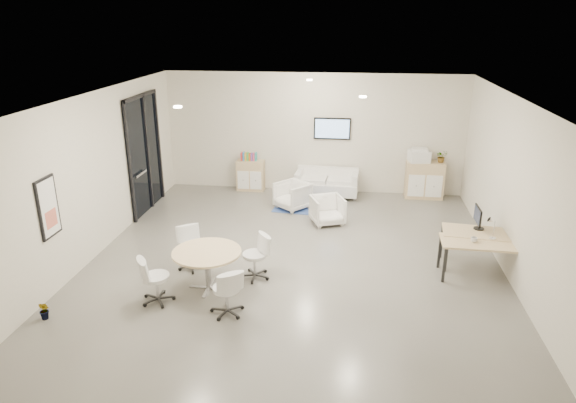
# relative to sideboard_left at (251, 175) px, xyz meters

# --- Properties ---
(room_shell) EXTENTS (9.60, 10.60, 4.80)m
(room_shell) POSITION_rel_sideboard_left_xyz_m (1.71, -4.28, 1.18)
(room_shell) COLOR #605E57
(room_shell) RESTS_ON ground
(glass_door) EXTENTS (0.09, 1.90, 2.85)m
(glass_door) POSITION_rel_sideboard_left_xyz_m (-2.25, -1.77, 1.08)
(glass_door) COLOR black
(glass_door) RESTS_ON room_shell
(artwork) EXTENTS (0.05, 0.54, 1.04)m
(artwork) POSITION_rel_sideboard_left_xyz_m (-2.27, -5.88, 1.13)
(artwork) COLOR black
(artwork) RESTS_ON room_shell
(wall_tv) EXTENTS (0.98, 0.06, 0.58)m
(wall_tv) POSITION_rel_sideboard_left_xyz_m (2.21, 0.18, 1.33)
(wall_tv) COLOR black
(wall_tv) RESTS_ON room_shell
(ceiling_spots) EXTENTS (3.14, 4.14, 0.03)m
(ceiling_spots) POSITION_rel_sideboard_left_xyz_m (1.51, -3.45, 2.76)
(ceiling_spots) COLOR #FFEAC6
(ceiling_spots) RESTS_ON room_shell
(sideboard_left) EXTENTS (0.75, 0.39, 0.84)m
(sideboard_left) POSITION_rel_sideboard_left_xyz_m (0.00, 0.00, 0.00)
(sideboard_left) COLOR tan
(sideboard_left) RESTS_ON room_shell
(sideboard_right) EXTENTS (0.98, 0.47, 0.98)m
(sideboard_right) POSITION_rel_sideboard_left_xyz_m (4.69, -0.04, 0.07)
(sideboard_right) COLOR tan
(sideboard_right) RESTS_ON room_shell
(books) EXTENTS (0.44, 0.14, 0.22)m
(books) POSITION_rel_sideboard_left_xyz_m (-0.04, 0.00, 0.53)
(books) COLOR red
(books) RESTS_ON sideboard_left
(printer) EXTENTS (0.58, 0.51, 0.37)m
(printer) POSITION_rel_sideboard_left_xyz_m (4.50, -0.04, 0.73)
(printer) COLOR white
(printer) RESTS_ON sideboard_right
(loveseat) EXTENTS (1.69, 0.92, 0.62)m
(loveseat) POSITION_rel_sideboard_left_xyz_m (2.13, -0.20, -0.08)
(loveseat) COLOR silver
(loveseat) RESTS_ON room_shell
(blue_rug) EXTENTS (1.72, 1.24, 0.01)m
(blue_rug) POSITION_rel_sideboard_left_xyz_m (1.69, -1.20, -0.41)
(blue_rug) COLOR navy
(blue_rug) RESTS_ON room_shell
(armchair_left) EXTENTS (0.99, 0.99, 0.75)m
(armchair_left) POSITION_rel_sideboard_left_xyz_m (1.32, -1.31, -0.05)
(armchair_left) COLOR silver
(armchair_left) RESTS_ON room_shell
(armchair_right) EXTENTS (0.89, 0.87, 0.72)m
(armchair_right) POSITION_rel_sideboard_left_xyz_m (2.25, -2.20, -0.06)
(armchair_right) COLOR silver
(armchair_right) RESTS_ON room_shell
(desk_rear) EXTENTS (1.44, 0.83, 0.72)m
(desk_rear) POSITION_rel_sideboard_left_xyz_m (5.24, -4.02, 0.22)
(desk_rear) COLOR tan
(desk_rear) RESTS_ON room_shell
(desk_front) EXTENTS (1.37, 0.72, 0.70)m
(desk_front) POSITION_rel_sideboard_left_xyz_m (5.12, -4.46, 0.21)
(desk_front) COLOR tan
(desk_front) RESTS_ON room_shell
(monitor) EXTENTS (0.20, 0.50, 0.44)m
(monitor) POSITION_rel_sideboard_left_xyz_m (5.20, -3.87, 0.53)
(monitor) COLOR black
(monitor) RESTS_ON desk_rear
(round_table) EXTENTS (1.21, 1.21, 0.73)m
(round_table) POSITION_rel_sideboard_left_xyz_m (0.33, -5.53, 0.23)
(round_table) COLOR tan
(round_table) RESTS_ON room_shell
(meeting_chairs) EXTENTS (2.29, 2.29, 0.82)m
(meeting_chairs) POSITION_rel_sideboard_left_xyz_m (0.33, -5.53, -0.01)
(meeting_chairs) COLOR white
(meeting_chairs) RESTS_ON room_shell
(plant_cabinet) EXTENTS (0.38, 0.40, 0.25)m
(plant_cabinet) POSITION_rel_sideboard_left_xyz_m (5.07, -0.03, 0.69)
(plant_cabinet) COLOR #3F7F3F
(plant_cabinet) RESTS_ON sideboard_right
(plant_floor) EXTENTS (0.30, 0.37, 0.14)m
(plant_floor) POSITION_rel_sideboard_left_xyz_m (-1.99, -6.83, -0.35)
(plant_floor) COLOR #3F7F3F
(plant_floor) RESTS_ON room_shell
(cup) EXTENTS (0.13, 0.11, 0.12)m
(cup) POSITION_rel_sideboard_left_xyz_m (5.02, -4.48, 0.34)
(cup) COLOR white
(cup) RESTS_ON desk_front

